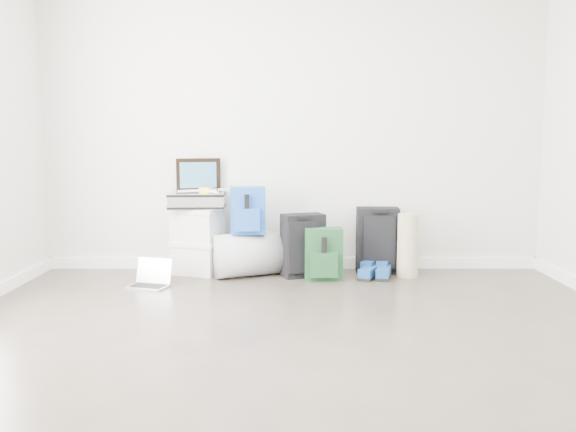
{
  "coord_description": "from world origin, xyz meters",
  "views": [
    {
      "loc": [
        -0.05,
        -3.04,
        1.18
      ],
      "look_at": [
        -0.05,
        1.9,
        0.56
      ],
      "focal_mm": 38.0,
      "sensor_mm": 36.0,
      "label": 1
    }
  ],
  "objects_px": {
    "briefcase": "(197,200)",
    "carry_on": "(377,240)",
    "laptop": "(151,280)",
    "duffel_bag": "(248,255)",
    "large_suitcase": "(303,245)",
    "boxes_stack": "(198,241)"
  },
  "relations": [
    {
      "from": "boxes_stack",
      "to": "large_suitcase",
      "type": "relative_size",
      "value": 1.07
    },
    {
      "from": "boxes_stack",
      "to": "duffel_bag",
      "type": "relative_size",
      "value": 0.96
    },
    {
      "from": "duffel_bag",
      "to": "boxes_stack",
      "type": "bearing_deg",
      "value": 143.97
    },
    {
      "from": "duffel_bag",
      "to": "laptop",
      "type": "distance_m",
      "value": 0.87
    },
    {
      "from": "carry_on",
      "to": "laptop",
      "type": "distance_m",
      "value": 2.0
    },
    {
      "from": "boxes_stack",
      "to": "carry_on",
      "type": "bearing_deg",
      "value": 21.45
    },
    {
      "from": "duffel_bag",
      "to": "laptop",
      "type": "height_order",
      "value": "duffel_bag"
    },
    {
      "from": "carry_on",
      "to": "laptop",
      "type": "bearing_deg",
      "value": -161.61
    },
    {
      "from": "boxes_stack",
      "to": "briefcase",
      "type": "height_order",
      "value": "briefcase"
    },
    {
      "from": "duffel_bag",
      "to": "large_suitcase",
      "type": "height_order",
      "value": "large_suitcase"
    },
    {
      "from": "boxes_stack",
      "to": "briefcase",
      "type": "bearing_deg",
      "value": 19.93
    },
    {
      "from": "briefcase",
      "to": "carry_on",
      "type": "bearing_deg",
      "value": -0.89
    },
    {
      "from": "laptop",
      "to": "duffel_bag",
      "type": "bearing_deg",
      "value": 44.0
    },
    {
      "from": "laptop",
      "to": "carry_on",
      "type": "bearing_deg",
      "value": 32.6
    },
    {
      "from": "boxes_stack",
      "to": "laptop",
      "type": "height_order",
      "value": "boxes_stack"
    },
    {
      "from": "briefcase",
      "to": "laptop",
      "type": "distance_m",
      "value": 0.84
    },
    {
      "from": "duffel_bag",
      "to": "carry_on",
      "type": "distance_m",
      "value": 1.16
    },
    {
      "from": "boxes_stack",
      "to": "briefcase",
      "type": "xyz_separation_m",
      "value": [
        0.0,
        0.0,
        0.36
      ]
    },
    {
      "from": "duffel_bag",
      "to": "large_suitcase",
      "type": "distance_m",
      "value": 0.48
    },
    {
      "from": "boxes_stack",
      "to": "duffel_bag",
      "type": "distance_m",
      "value": 0.48
    },
    {
      "from": "briefcase",
      "to": "carry_on",
      "type": "relative_size",
      "value": 0.82
    },
    {
      "from": "large_suitcase",
      "to": "carry_on",
      "type": "relative_size",
      "value": 0.94
    }
  ]
}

